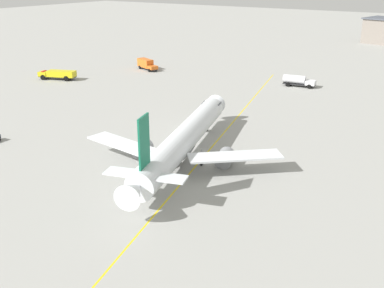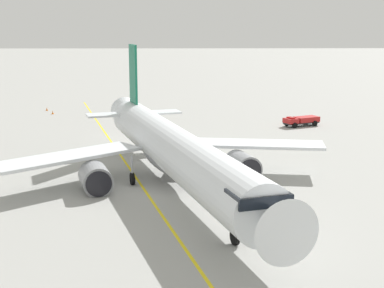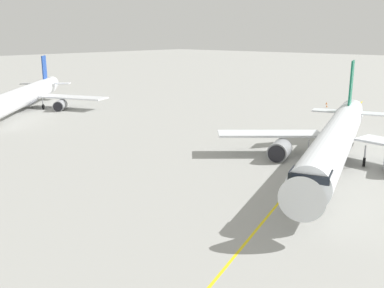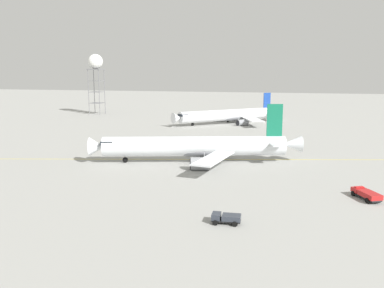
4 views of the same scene
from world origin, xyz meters
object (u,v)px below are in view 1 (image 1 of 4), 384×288
(catering_truck_truck, at_px, (147,64))
(fire_tender_truck, at_px, (58,74))
(airliner_main, at_px, (183,141))
(fuel_tanker_truck, at_px, (298,81))

(catering_truck_truck, xyz_separation_m, fire_tender_truck, (-11.72, -24.35, -0.13))
(airliner_main, distance_m, catering_truck_truck, 73.46)
(fire_tender_truck, bearing_deg, airliner_main, 133.68)
(fuel_tanker_truck, bearing_deg, catering_truck_truck, 177.09)
(airliner_main, distance_m, fuel_tanker_truck, 58.04)
(fuel_tanker_truck, distance_m, fire_tender_truck, 64.95)
(airliner_main, xyz_separation_m, catering_truck_truck, (-50.02, 53.77, -1.49))
(airliner_main, xyz_separation_m, fuel_tanker_truck, (-3.37, 57.92, -1.61))
(fire_tender_truck, bearing_deg, fuel_tanker_truck, -174.81)
(catering_truck_truck, distance_m, fire_tender_truck, 27.02)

